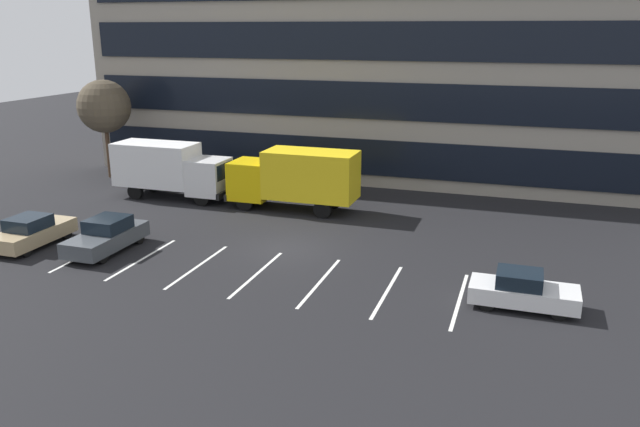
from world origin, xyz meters
TOP-DOWN VIEW (x-y plane):
  - ground_plane at (0.00, 0.00)m, footprint 120.00×120.00m
  - office_building at (0.00, 17.95)m, footprint 39.37×10.38m
  - lot_markings at (0.00, -3.32)m, footprint 16.94×5.40m
  - box_truck_yellow_all at (-1.91, 6.34)m, footprint 7.40×2.45m
  - box_truck_white at (-9.99, 6.39)m, footprint 7.16×2.37m
  - sedan_white at (10.64, -3.22)m, footprint 3.90×1.63m
  - sedan_tan at (-11.51, -3.43)m, footprint 1.74×4.16m
  - sedan_charcoal at (-7.74, -2.87)m, footprint 1.81×4.33m
  - bare_tree at (-17.00, 9.94)m, footprint 3.55×3.55m

SIDE VIEW (x-z plane):
  - ground_plane at x=0.00m, z-range 0.00..0.00m
  - lot_markings at x=0.00m, z-range 0.00..0.01m
  - sedan_white at x=10.64m, z-range -0.04..1.36m
  - sedan_tan at x=-11.51m, z-range -0.04..1.45m
  - sedan_charcoal at x=-7.74m, z-range -0.04..1.51m
  - box_truck_white at x=-9.99m, z-range 0.21..3.53m
  - box_truck_yellow_all at x=-1.91m, z-range 0.22..3.65m
  - bare_tree at x=-17.00m, z-range 1.54..8.20m
  - office_building at x=0.00m, z-range 0.00..18.00m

